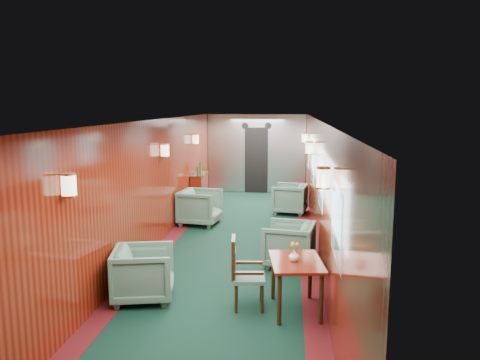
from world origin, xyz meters
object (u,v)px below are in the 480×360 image
Objects in this scene: dining_table at (296,269)px; armchair_right_near at (289,244)px; armchair_left_far at (200,207)px; credenza at (199,190)px; armchair_right_far at (290,199)px; armchair_left_near at (144,273)px; side_chair at (242,270)px.

dining_table is 1.22× the size of armchair_right_near.
credenza is at bearing 19.49° from armchair_left_far.
dining_table is 1.22× the size of armchair_right_far.
armchair_right_far is (2.36, -0.46, -0.09)m from credenza.
armchair_right_far is (-0.08, 5.63, -0.21)m from dining_table.
armchair_left_far is (-2.08, 4.31, -0.18)m from dining_table.
credenza is 4.94m from armchair_right_near.
armchair_left_far is at bearing -132.42° from armchair_right_near.
side_chair is at bearing -107.01° from armchair_left_near.
side_chair reaches higher than armchair_left_far.
side_chair reaches higher than armchair_left_near.
side_chair is at bearing -9.69° from armchair_right_near.
dining_table is 1.76m from armchair_right_near.
dining_table is at bearing -146.16° from armchair_left_far.
credenza is 1.44× the size of armchair_right_near.
dining_table is at bearing -7.92° from side_chair.
credenza reaches higher than side_chair.
armchair_right_far is (2.00, 5.47, -0.00)m from armchair_left_near.
armchair_right_far is (0.62, 5.60, -0.15)m from side_chair.
armchair_left_near is at bearing -86.52° from credenza.
credenza reaches higher than armchair_right_far.
side_chair is 1.82m from armchair_right_near.
armchair_right_near is at bearing -134.24° from armchair_left_far.
armchair_right_near reaches higher than dining_table.
side_chair reaches higher than dining_table.
armchair_left_near is (0.36, -5.93, -0.09)m from credenza.
armchair_right_far is at bearing -11.02° from credenza.
dining_table is 5.63m from armchair_right_far.
armchair_left_near is at bearing -9.98° from armchair_right_far.
armchair_right_near is at bearing 64.98° from side_chair.
side_chair is 0.82× the size of credenza.
armchair_right_near is (1.99, -2.57, -0.03)m from armchair_left_far.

